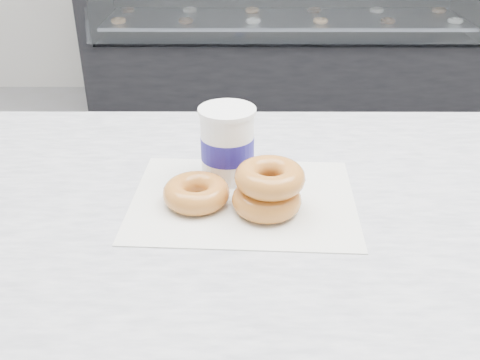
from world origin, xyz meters
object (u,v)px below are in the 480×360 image
object	(u,v)px
donut_single	(196,193)
coffee_cup	(227,143)
donut_stack	(268,188)
display_case	(284,33)

from	to	relation	value
donut_single	coffee_cup	bearing A→B (deg)	61.30
donut_single	coffee_cup	world-z (taller)	coffee_cup
coffee_cup	donut_stack	bearing A→B (deg)	-43.71
display_case	coffee_cup	xyz separation A→B (m)	(-0.29, -2.63, 0.47)
donut_single	coffee_cup	size ratio (longest dim) A/B	0.83
display_case	donut_stack	size ratio (longest dim) A/B	16.50
display_case	donut_single	xyz separation A→B (m)	(-0.34, -2.71, 0.43)
display_case	donut_single	bearing A→B (deg)	-97.05
display_case	coffee_cup	size ratio (longest dim) A/B	19.70
display_case	coffee_cup	bearing A→B (deg)	-96.29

